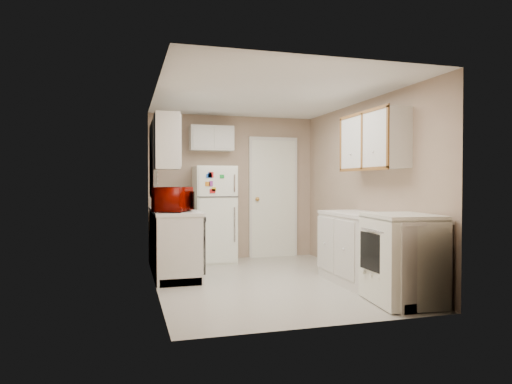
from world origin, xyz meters
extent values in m
plane|color=beige|center=(0.00, 0.00, 0.00)|extent=(3.80, 3.80, 0.00)
plane|color=white|center=(0.00, 0.00, 2.40)|extent=(3.80, 3.80, 0.00)
plane|color=tan|center=(-1.40, 0.00, 1.20)|extent=(3.80, 3.80, 0.00)
plane|color=tan|center=(1.40, 0.00, 1.20)|extent=(3.80, 3.80, 0.00)
plane|color=tan|center=(0.00, 1.90, 1.20)|extent=(2.80, 2.80, 0.00)
plane|color=tan|center=(0.00, -1.90, 1.20)|extent=(2.80, 2.80, 0.00)
cube|color=silver|center=(-1.10, 0.90, 0.45)|extent=(0.60, 1.80, 0.90)
cube|color=black|center=(-0.81, 0.30, 0.49)|extent=(0.03, 0.58, 0.72)
cube|color=gray|center=(-1.10, 1.05, 0.86)|extent=(0.54, 0.74, 0.16)
imported|color=#820800|center=(-1.15, 0.46, 1.05)|extent=(0.66, 0.52, 0.39)
imported|color=white|center=(-1.15, 1.33, 1.00)|extent=(0.09, 0.09, 0.18)
cube|color=silver|center=(-1.36, 1.05, 1.60)|extent=(0.10, 0.98, 1.08)
cube|color=silver|center=(-1.25, 0.22, 1.80)|extent=(0.30, 0.45, 0.70)
cube|color=white|center=(-0.38, 1.59, 0.77)|extent=(0.64, 0.62, 1.54)
cube|color=silver|center=(-0.40, 1.75, 2.00)|extent=(0.70, 0.30, 0.40)
cube|color=white|center=(0.70, 1.86, 1.02)|extent=(0.86, 0.06, 2.08)
cube|color=silver|center=(1.10, -0.80, 0.45)|extent=(0.60, 2.00, 0.90)
cube|color=white|center=(1.07, -1.40, 0.48)|extent=(0.72, 0.85, 0.96)
cube|color=silver|center=(1.25, -0.50, 1.80)|extent=(0.30, 1.20, 0.70)
camera|label=1|loc=(-1.75, -5.61, 1.29)|focal=32.00mm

